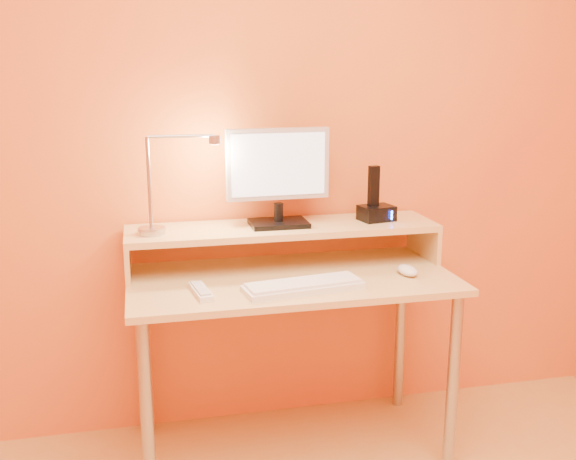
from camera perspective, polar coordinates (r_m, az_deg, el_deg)
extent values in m
cube|color=orange|center=(2.66, -1.27, 9.02)|extent=(3.00, 0.04, 2.50)
cylinder|color=#A7A7AF|center=(2.31, -12.08, -15.56)|extent=(0.04, 0.04, 0.69)
cylinder|color=#A7A7AF|center=(2.56, 14.05, -12.71)|extent=(0.04, 0.04, 0.69)
cylinder|color=#A7A7AF|center=(2.76, -12.30, -10.54)|extent=(0.04, 0.04, 0.69)
cylinder|color=#A7A7AF|center=(2.97, 9.68, -8.66)|extent=(0.04, 0.04, 0.69)
cube|color=tan|center=(2.46, 0.31, -4.29)|extent=(1.20, 0.60, 0.02)
cube|color=tan|center=(2.52, -13.70, -2.34)|extent=(0.02, 0.30, 0.14)
cube|color=tan|center=(2.76, 11.62, -0.84)|extent=(0.02, 0.30, 0.14)
cube|color=tan|center=(2.56, -0.45, 0.13)|extent=(1.20, 0.30, 0.02)
cube|color=black|center=(2.55, -0.82, 0.59)|extent=(0.22, 0.16, 0.02)
cylinder|color=black|center=(2.54, -0.82, 1.55)|extent=(0.04, 0.04, 0.07)
cube|color=#B7B7C0|center=(2.51, -0.88, 5.72)|extent=(0.40, 0.05, 0.27)
cube|color=black|center=(2.54, -0.99, 5.80)|extent=(0.36, 0.03, 0.23)
cube|color=white|center=(2.50, -0.79, 5.67)|extent=(0.36, 0.02, 0.23)
cylinder|color=#A7A7AF|center=(2.46, -11.70, -0.07)|extent=(0.10, 0.10, 0.02)
cylinder|color=#A7A7AF|center=(2.43, -11.90, 4.00)|extent=(0.01, 0.01, 0.33)
cylinder|color=#A7A7AF|center=(2.41, -9.22, 8.01)|extent=(0.24, 0.01, 0.01)
cylinder|color=#A7A7AF|center=(2.42, -6.35, 7.77)|extent=(0.04, 0.04, 0.03)
cylinder|color=#FFEAC6|center=(2.43, -6.34, 7.40)|extent=(0.03, 0.03, 0.00)
cube|color=black|center=(2.65, 7.64, 1.46)|extent=(0.15, 0.12, 0.06)
cube|color=black|center=(2.63, 7.41, 3.79)|extent=(0.04, 0.03, 0.16)
cube|color=#2562FA|center=(2.62, 8.95, 1.27)|extent=(0.01, 0.00, 0.04)
cube|color=silver|center=(2.30, 1.34, -4.96)|extent=(0.44, 0.19, 0.02)
ellipsoid|color=silver|center=(2.50, 10.28, -3.44)|extent=(0.07, 0.12, 0.04)
cube|color=silver|center=(2.28, -7.55, -5.28)|extent=(0.07, 0.18, 0.02)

